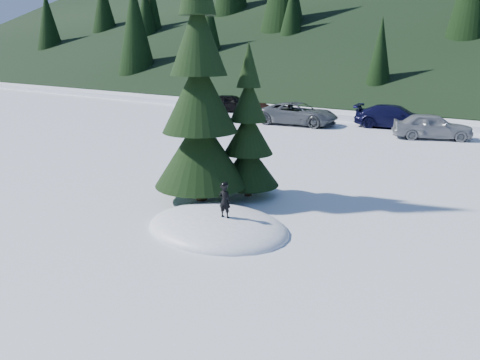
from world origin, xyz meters
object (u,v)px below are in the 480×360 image
Objects in this scene: spruce_short at (248,138)px; car_0 at (231,103)px; spruce_tall at (200,105)px; car_3 at (395,117)px; child_skier at (225,201)px; car_2 at (298,114)px; car_4 at (432,126)px; car_1 at (260,112)px.

car_0 is at bearing 129.23° from spruce_short.
car_3 is at bearing 89.76° from spruce_tall.
car_2 is at bearing -76.77° from child_skier.
spruce_tall is 1.65× the size of car_3.
car_2 reaches higher than child_skier.
spruce_short reaches higher than child_skier.
car_0 is (-13.77, 19.49, -2.59)m from spruce_tall.
car_4 is (2.20, 15.43, -1.35)m from spruce_short.
car_0 is at bearing 62.46° from car_2.
spruce_short is at bearing -139.68° from car_1.
child_skier is 18.75m from car_4.
spruce_tall is 2.01× the size of car_0.
spruce_short is 1.45× the size of car_1.
car_3 is at bearing 92.92° from spruce_short.
spruce_short is at bearing -157.86° from car_0.
car_4 is (0.64, 18.74, -0.21)m from child_skier.
car_1 is 0.84× the size of car_4.
car_0 is 13.85m from car_3.
car_4 is (3.12, -2.56, 0.00)m from car_3.
car_0 reaches higher than car_1.
spruce_short is 15.64m from car_4.
car_4 reaches higher than child_skier.
child_skier is at bearing 153.39° from car_4.
car_2 is 6.44m from car_3.
spruce_short is 23.39m from car_0.
car_3 reaches higher than car_1.
car_4 is at bearing 79.23° from spruce_tall.
car_3 is at bearing -107.49° from car_0.
car_4 is at bearing -138.93° from car_3.
spruce_tall is at bearing -161.85° from car_0.
car_1 is (-9.06, 16.82, -2.71)m from spruce_tall.
car_0 is at bearing 67.73° from car_1.
spruce_tall is at bearing -47.56° from child_skier.
spruce_tall is 17.94m from car_2.
car_0 is at bearing 125.24° from spruce_tall.
car_2 reaches higher than car_3.
car_3 is (13.85, -0.10, 0.03)m from car_0.
car_3 is (-0.92, 17.99, -1.35)m from spruce_short.
spruce_tall is 1.56× the size of car_2.
spruce_short is 5.53× the size of child_skier.
car_1 is 0.71× the size of car_3.
spruce_short is at bearing -75.59° from child_skier.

